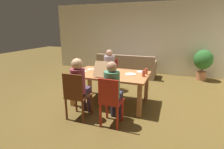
{
  "coord_description": "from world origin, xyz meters",
  "views": [
    {
      "loc": [
        1.39,
        -3.73,
        1.82
      ],
      "look_at": [
        0.0,
        0.1,
        0.7
      ],
      "focal_mm": 28.01,
      "sensor_mm": 36.0,
      "label": 1
    }
  ],
  "objects_px": {
    "plate_0": "(141,72)",
    "plate_1": "(130,74)",
    "person_0": "(113,88)",
    "chair_1": "(76,95)",
    "person_1": "(80,83)",
    "drinking_glass_1": "(144,74)",
    "pizza_box_0": "(105,73)",
    "drinking_glass_0": "(146,71)",
    "person_2": "(109,67)",
    "dining_table": "(111,77)",
    "plate_3": "(82,71)",
    "plate_2": "(91,69)",
    "chair_2": "(110,73)",
    "potted_plant": "(203,61)",
    "couch": "(126,68)",
    "chair_0": "(110,101)",
    "drinking_glass_2": "(102,69)"
  },
  "relations": [
    {
      "from": "plate_0",
      "to": "plate_1",
      "type": "height_order",
      "value": "same"
    },
    {
      "from": "person_0",
      "to": "chair_1",
      "type": "height_order",
      "value": "person_0"
    },
    {
      "from": "person_1",
      "to": "drinking_glass_1",
      "type": "bearing_deg",
      "value": 34.11
    },
    {
      "from": "pizza_box_0",
      "to": "drinking_glass_0",
      "type": "xyz_separation_m",
      "value": [
        0.86,
        0.4,
        0.02
      ]
    },
    {
      "from": "plate_0",
      "to": "drinking_glass_1",
      "type": "xyz_separation_m",
      "value": [
        0.12,
        -0.39,
        0.06
      ]
    },
    {
      "from": "person_2",
      "to": "plate_0",
      "type": "bearing_deg",
      "value": -24.16
    },
    {
      "from": "dining_table",
      "to": "plate_3",
      "type": "bearing_deg",
      "value": -171.55
    },
    {
      "from": "pizza_box_0",
      "to": "plate_2",
      "type": "relative_size",
      "value": 2.51
    },
    {
      "from": "chair_2",
      "to": "potted_plant",
      "type": "relative_size",
      "value": 0.84
    },
    {
      "from": "pizza_box_0",
      "to": "person_2",
      "type": "bearing_deg",
      "value": 106.99
    },
    {
      "from": "chair_2",
      "to": "plate_2",
      "type": "height_order",
      "value": "chair_2"
    },
    {
      "from": "plate_1",
      "to": "couch",
      "type": "bearing_deg",
      "value": 107.29
    },
    {
      "from": "person_1",
      "to": "plate_0",
      "type": "bearing_deg",
      "value": 48.75
    },
    {
      "from": "chair_0",
      "to": "chair_1",
      "type": "height_order",
      "value": "chair_1"
    },
    {
      "from": "dining_table",
      "to": "chair_1",
      "type": "bearing_deg",
      "value": -110.86
    },
    {
      "from": "person_0",
      "to": "potted_plant",
      "type": "distance_m",
      "value": 4.23
    },
    {
      "from": "dining_table",
      "to": "person_2",
      "type": "height_order",
      "value": "person_2"
    },
    {
      "from": "dining_table",
      "to": "plate_2",
      "type": "distance_m",
      "value": 0.63
    },
    {
      "from": "chair_0",
      "to": "chair_2",
      "type": "distance_m",
      "value": 2.07
    },
    {
      "from": "chair_1",
      "to": "plate_0",
      "type": "xyz_separation_m",
      "value": [
        1.03,
        1.32,
        0.24
      ]
    },
    {
      "from": "person_0",
      "to": "plate_2",
      "type": "relative_size",
      "value": 5.99
    },
    {
      "from": "couch",
      "to": "drinking_glass_0",
      "type": "bearing_deg",
      "value": -64.6
    },
    {
      "from": "chair_1",
      "to": "couch",
      "type": "distance_m",
      "value": 3.5
    },
    {
      "from": "drinking_glass_1",
      "to": "chair_0",
      "type": "bearing_deg",
      "value": -114.58
    },
    {
      "from": "person_2",
      "to": "potted_plant",
      "type": "relative_size",
      "value": 1.12
    },
    {
      "from": "chair_1",
      "to": "drinking_glass_2",
      "type": "relative_size",
      "value": 9.14
    },
    {
      "from": "potted_plant",
      "to": "person_2",
      "type": "bearing_deg",
      "value": -142.23
    },
    {
      "from": "chair_2",
      "to": "person_2",
      "type": "height_order",
      "value": "person_2"
    },
    {
      "from": "plate_0",
      "to": "couch",
      "type": "relative_size",
      "value": 0.1
    },
    {
      "from": "drinking_glass_1",
      "to": "person_1",
      "type": "bearing_deg",
      "value": -145.89
    },
    {
      "from": "couch",
      "to": "pizza_box_0",
      "type": "bearing_deg",
      "value": -84.81
    },
    {
      "from": "chair_2",
      "to": "pizza_box_0",
      "type": "xyz_separation_m",
      "value": [
        0.31,
        -1.17,
        0.33
      ]
    },
    {
      "from": "chair_0",
      "to": "plate_3",
      "type": "distance_m",
      "value": 1.4
    },
    {
      "from": "potted_plant",
      "to": "drinking_glass_0",
      "type": "bearing_deg",
      "value": -119.32
    },
    {
      "from": "person_1",
      "to": "plate_3",
      "type": "distance_m",
      "value": 0.78
    },
    {
      "from": "potted_plant",
      "to": "plate_0",
      "type": "bearing_deg",
      "value": -123.23
    },
    {
      "from": "drinking_glass_0",
      "to": "drinking_glass_2",
      "type": "xyz_separation_m",
      "value": [
        -1.08,
        -0.07,
        -0.02
      ]
    },
    {
      "from": "plate_3",
      "to": "drinking_glass_2",
      "type": "distance_m",
      "value": 0.5
    },
    {
      "from": "pizza_box_0",
      "to": "plate_2",
      "type": "distance_m",
      "value": 0.66
    },
    {
      "from": "chair_1",
      "to": "chair_2",
      "type": "distance_m",
      "value": 1.93
    },
    {
      "from": "dining_table",
      "to": "person_2",
      "type": "bearing_deg",
      "value": 113.99
    },
    {
      "from": "couch",
      "to": "chair_1",
      "type": "bearing_deg",
      "value": -91.06
    },
    {
      "from": "chair_1",
      "to": "person_2",
      "type": "relative_size",
      "value": 0.81
    },
    {
      "from": "plate_3",
      "to": "drinking_glass_0",
      "type": "relative_size",
      "value": 1.75
    },
    {
      "from": "drinking_glass_1",
      "to": "dining_table",
      "type": "bearing_deg",
      "value": 177.9
    },
    {
      "from": "dining_table",
      "to": "drinking_glass_0",
      "type": "height_order",
      "value": "drinking_glass_0"
    },
    {
      "from": "plate_3",
      "to": "potted_plant",
      "type": "relative_size",
      "value": 0.23
    },
    {
      "from": "person_2",
      "to": "drinking_glass_0",
      "type": "relative_size",
      "value": 8.59
    },
    {
      "from": "plate_1",
      "to": "plate_3",
      "type": "distance_m",
      "value": 1.19
    },
    {
      "from": "plate_3",
      "to": "plate_2",
      "type": "bearing_deg",
      "value": 67.1
    }
  ]
}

